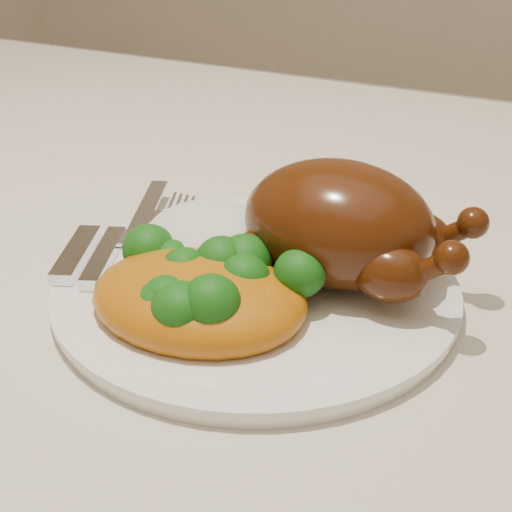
% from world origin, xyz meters
% --- Properties ---
extents(dining_table, '(1.60, 0.90, 0.76)m').
position_xyz_m(dining_table, '(0.00, 0.00, 0.67)').
color(dining_table, brown).
rests_on(dining_table, floor).
extents(tablecloth, '(1.73, 1.03, 0.18)m').
position_xyz_m(tablecloth, '(0.00, 0.00, 0.74)').
color(tablecloth, beige).
rests_on(tablecloth, dining_table).
extents(dinner_plate, '(0.30, 0.30, 0.01)m').
position_xyz_m(dinner_plate, '(0.11, -0.09, 0.77)').
color(dinner_plate, white).
rests_on(dinner_plate, tablecloth).
extents(roast_chicken, '(0.17, 0.11, 0.09)m').
position_xyz_m(roast_chicken, '(0.16, -0.06, 0.82)').
color(roast_chicken, '#481E07').
rests_on(roast_chicken, dinner_plate).
extents(rice_mound, '(0.14, 0.13, 0.06)m').
position_xyz_m(rice_mound, '(0.07, -0.08, 0.79)').
color(rice_mound, white).
rests_on(rice_mound, dinner_plate).
extents(mac_and_cheese, '(0.16, 0.13, 0.06)m').
position_xyz_m(mac_and_cheese, '(0.10, -0.14, 0.80)').
color(mac_and_cheese, '#B65C0B').
rests_on(mac_and_cheese, dinner_plate).
extents(cutlery, '(0.08, 0.20, 0.01)m').
position_xyz_m(cutlery, '(-0.01, -0.10, 0.79)').
color(cutlery, silver).
rests_on(cutlery, dinner_plate).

